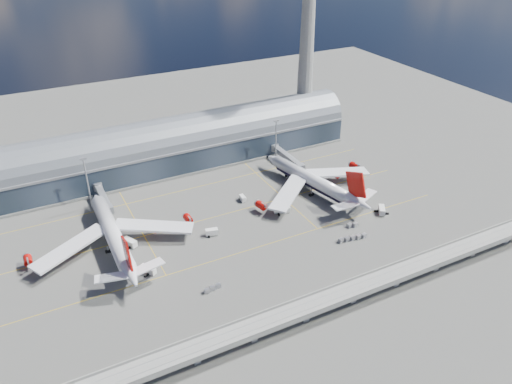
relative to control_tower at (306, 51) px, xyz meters
name	(u,v)px	position (x,y,z in m)	size (l,w,h in m)	color
ground	(237,238)	(-85.00, -83.00, -51.64)	(500.00, 500.00, 0.00)	#474744
taxi_lines	(216,214)	(-85.00, -60.89, -51.63)	(200.00, 80.12, 0.01)	gold
terminal	(174,147)	(-85.00, -5.01, -40.30)	(200.00, 30.00, 28.00)	#212B37
control_tower	(306,51)	(0.00, 0.00, 0.00)	(19.00, 19.00, 103.00)	gray
guideway	(306,308)	(-85.00, -138.00, -46.34)	(220.00, 8.50, 7.20)	gray
floodlight_mast_left	(87,182)	(-135.00, -28.00, -38.00)	(3.00, 0.70, 25.70)	gray
floodlight_mast_right	(276,141)	(-35.00, -28.00, -38.00)	(3.00, 0.70, 25.70)	gray
airliner_left	(113,236)	(-133.17, -66.18, -45.25)	(69.71, 73.19, 22.36)	white
airliner_right	(314,181)	(-33.73, -64.11, -45.76)	(67.83, 70.99, 22.66)	white
jet_bridge_left	(103,196)	(-129.65, -29.88, -46.46)	(4.40, 28.00, 7.25)	gray
jet_bridge_right	(286,156)	(-30.61, -31.82, -46.46)	(4.40, 32.00, 7.25)	gray
service_truck_0	(148,270)	(-125.55, -88.17, -50.21)	(5.47, 6.80, 2.77)	silver
service_truck_1	(212,232)	(-93.59, -75.97, -50.09)	(5.69, 3.52, 3.07)	silver
service_truck_2	(282,210)	(-57.38, -74.16, -50.22)	(7.80, 4.40, 2.72)	silver
service_truck_3	(382,210)	(-16.46, -95.75, -50.02)	(5.75, 6.83, 3.17)	silver
service_truck_4	(243,198)	(-68.93, -55.94, -50.30)	(2.50, 4.70, 2.66)	silver
service_truck_5	(130,243)	(-127.14, -67.40, -50.02)	(5.20, 6.96, 3.16)	silver
cargo_train_0	(213,288)	(-107.30, -109.09, -50.78)	(7.45, 2.63, 1.63)	gray
cargo_train_1	(353,238)	(-41.43, -106.86, -50.71)	(13.53, 3.85, 1.78)	gray
cargo_train_2	(352,225)	(-35.52, -98.68, -50.71)	(5.49, 2.90, 1.78)	gray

